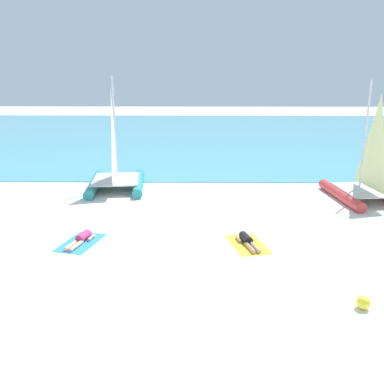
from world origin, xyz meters
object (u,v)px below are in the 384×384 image
(sailboat_red, at_px, (366,183))
(towel_right, at_px, (248,244))
(sailboat_teal, at_px, (116,173))
(sunbather_right, at_px, (247,240))
(beach_ball, at_px, (363,302))
(towel_left, at_px, (81,242))
(sunbather_left, at_px, (81,238))

(sailboat_red, relative_size, towel_right, 2.87)
(sailboat_teal, bearing_deg, sunbather_right, -56.51)
(beach_ball, bearing_deg, towel_left, 153.44)
(sunbather_left, distance_m, sunbather_right, 5.78)
(sailboat_teal, relative_size, sailboat_red, 1.03)
(sailboat_teal, height_order, towel_right, sailboat_teal)
(sunbather_right, bearing_deg, sailboat_teal, 115.85)
(towel_left, height_order, sunbather_left, sunbather_left)
(sunbather_right, distance_m, beach_ball, 4.74)
(sailboat_teal, distance_m, beach_ball, 14.00)
(sunbather_left, bearing_deg, beach_ball, -13.11)
(sunbather_right, bearing_deg, sunbather_left, 165.44)
(sailboat_red, xyz_separation_m, beach_ball, (-3.67, -9.45, -0.64))
(towel_left, height_order, towel_right, same)
(sunbather_left, bearing_deg, sailboat_teal, 104.90)
(sailboat_teal, xyz_separation_m, sunbather_left, (0.13, -7.07, -0.71))
(sailboat_red, bearing_deg, sailboat_teal, 165.93)
(sunbather_right, bearing_deg, sailboat_red, 27.71)
(towel_left, xyz_separation_m, towel_right, (5.81, -0.09, 0.00))
(sailboat_red, bearing_deg, towel_left, -161.36)
(towel_right, xyz_separation_m, sunbather_right, (-0.02, 0.06, 0.13))
(sailboat_red, relative_size, beach_ball, 15.52)
(towel_right, bearing_deg, sunbather_right, 103.67)
(sunbather_left, height_order, sunbather_right, same)
(sailboat_teal, relative_size, sunbather_left, 3.63)
(sunbather_right, relative_size, beach_ball, 4.42)
(beach_ball, bearing_deg, sunbather_right, 120.64)
(sailboat_red, distance_m, towel_right, 8.19)
(sailboat_red, bearing_deg, towel_right, -143.76)
(towel_left, distance_m, beach_ball, 9.18)
(towel_left, bearing_deg, sailboat_teal, 90.91)
(sailboat_teal, bearing_deg, sailboat_red, -14.54)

